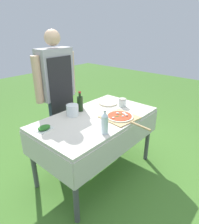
# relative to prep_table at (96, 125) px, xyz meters

# --- Properties ---
(ground_plane) EXTENTS (12.00, 12.00, 0.00)m
(ground_plane) POSITION_rel_prep_table_xyz_m (0.00, 0.00, -0.69)
(ground_plane) COLOR #477A2D
(prep_table) EXTENTS (1.48, 0.84, 0.79)m
(prep_table) POSITION_rel_prep_table_xyz_m (0.00, 0.00, 0.00)
(prep_table) COLOR beige
(prep_table) RESTS_ON ground
(person_cook) EXTENTS (0.65, 0.22, 1.74)m
(person_cook) POSITION_rel_prep_table_xyz_m (-0.00, 0.71, 0.34)
(person_cook) COLOR #333D56
(person_cook) RESTS_ON ground
(pizza_on_peel) EXTENTS (0.40, 0.62, 0.05)m
(pizza_on_peel) POSITION_rel_prep_table_xyz_m (0.16, -0.24, 0.12)
(pizza_on_peel) COLOR tan
(pizza_on_peel) RESTS_ON prep_table
(oil_bottle) EXTENTS (0.07, 0.07, 0.25)m
(oil_bottle) POSITION_rel_prep_table_xyz_m (0.01, 0.27, 0.20)
(oil_bottle) COLOR black
(oil_bottle) RESTS_ON prep_table
(water_bottle) EXTENTS (0.07, 0.07, 0.25)m
(water_bottle) POSITION_rel_prep_table_xyz_m (-0.23, -0.33, 0.22)
(water_bottle) COLOR silver
(water_bottle) RESTS_ON prep_table
(herb_container) EXTENTS (0.18, 0.14, 0.04)m
(herb_container) POSITION_rel_prep_table_xyz_m (-0.58, 0.19, 0.12)
(herb_container) COLOR silver
(herb_container) RESTS_ON prep_table
(mixing_tub) EXTENTS (0.14, 0.14, 0.13)m
(mixing_tub) POSITION_rel_prep_table_xyz_m (-0.15, 0.24, 0.17)
(mixing_tub) COLOR silver
(mixing_tub) RESTS_ON prep_table
(plate_stack) EXTENTS (0.25, 0.25, 0.02)m
(plate_stack) POSITION_rel_prep_table_xyz_m (0.42, 0.16, 0.11)
(plate_stack) COLOR beige
(plate_stack) RESTS_ON prep_table
(sauce_jar) EXTENTS (0.10, 0.10, 0.11)m
(sauce_jar) POSITION_rel_prep_table_xyz_m (0.48, -0.04, 0.15)
(sauce_jar) COLOR silver
(sauce_jar) RESTS_ON prep_table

